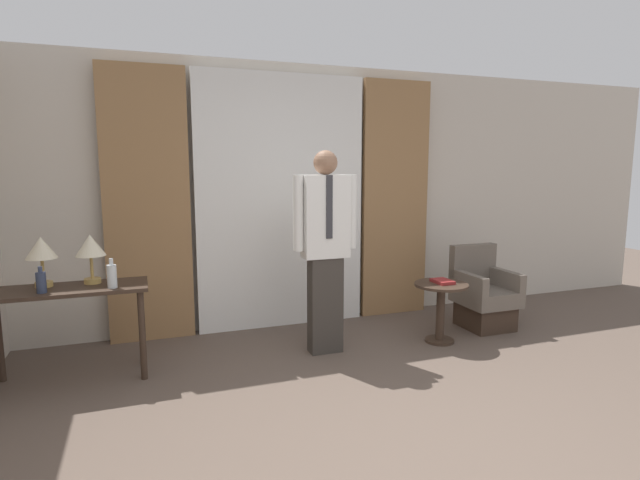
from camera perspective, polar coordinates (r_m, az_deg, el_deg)
The scene contains 13 objects.
wall_back at distance 5.25m, azimuth -4.77°, elevation 4.99°, with size 10.00×0.06×2.70m.
curtain_sheer_center at distance 5.12m, azimuth -4.38°, elevation 4.24°, with size 1.75×0.06×2.58m.
curtain_drape_left at distance 4.94m, azimuth -19.13°, elevation 3.65°, with size 0.78×0.06×2.58m.
curtain_drape_right at distance 5.61m, azimuth 8.59°, elevation 4.54°, with size 0.78×0.06×2.58m.
desk at distance 4.31m, azimuth -26.80°, elevation -6.56°, with size 1.16×0.46×0.74m.
table_lamp_left at distance 4.35m, azimuth -29.25°, elevation -1.05°, with size 0.23×0.23×0.39m.
table_lamp_right at distance 4.31m, azimuth -24.76°, elevation -0.83°, with size 0.23×0.23×0.39m.
bottle_near_edge at distance 4.12m, azimuth -22.69°, elevation -3.78°, with size 0.07×0.07×0.23m.
bottle_by_lamp at distance 4.18m, azimuth -29.26°, elevation -4.21°, with size 0.07×0.07×0.20m.
person at distance 4.38m, azimuth 0.61°, elevation -0.38°, with size 0.58×0.21×1.80m.
armchair at distance 5.48m, azimuth 18.16°, elevation -6.16°, with size 0.53×0.57×0.84m.
side_table at distance 4.89m, azimuth 13.63°, elevation -6.95°, with size 0.50×0.50×0.57m.
book at distance 4.87m, azimuth 13.83°, elevation -4.61°, with size 0.15×0.21×0.03m.
Camera 1 is at (-1.37, -1.94, 1.66)m, focal length 28.00 mm.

